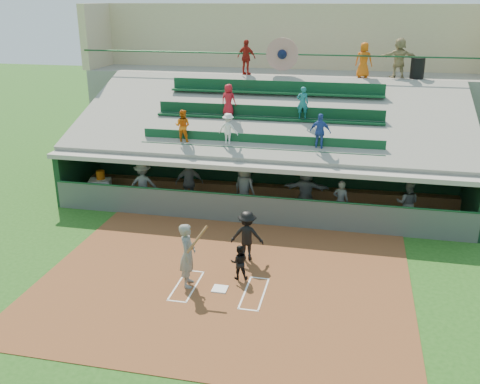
% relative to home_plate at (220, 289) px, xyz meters
% --- Properties ---
extents(ground, '(100.00, 100.00, 0.00)m').
position_rel_home_plate_xyz_m(ground, '(0.00, 0.00, -0.04)').
color(ground, '#1E4C15').
rests_on(ground, ground).
extents(dirt_slab, '(11.00, 9.00, 0.02)m').
position_rel_home_plate_xyz_m(dirt_slab, '(0.00, 0.50, -0.03)').
color(dirt_slab, brown).
rests_on(dirt_slab, ground).
extents(home_plate, '(0.43, 0.43, 0.03)m').
position_rel_home_plate_xyz_m(home_plate, '(0.00, 0.00, 0.00)').
color(home_plate, white).
rests_on(home_plate, dirt_slab).
extents(batters_box_chalk, '(2.65, 1.85, 0.01)m').
position_rel_home_plate_xyz_m(batters_box_chalk, '(0.00, 0.00, -0.01)').
color(batters_box_chalk, white).
rests_on(batters_box_chalk, dirt_slab).
extents(dugout_floor, '(16.00, 3.50, 0.04)m').
position_rel_home_plate_xyz_m(dugout_floor, '(0.00, 6.75, -0.02)').
color(dugout_floor, gray).
rests_on(dugout_floor, ground).
extents(concourse_slab, '(20.00, 3.00, 4.60)m').
position_rel_home_plate_xyz_m(concourse_slab, '(0.00, 13.50, 2.26)').
color(concourse_slab, gray).
rests_on(concourse_slab, ground).
extents(grandstand, '(20.40, 10.40, 7.80)m').
position_rel_home_plate_xyz_m(grandstand, '(-0.01, 10.51, 2.23)').
color(grandstand, '#515752').
rests_on(grandstand, ground).
extents(batter_at_plate, '(0.92, 0.81, 1.96)m').
position_rel_home_plate_xyz_m(batter_at_plate, '(-0.97, 0.07, 0.97)').
color(batter_at_plate, '#61645F').
rests_on(batter_at_plate, dirt_slab).
extents(catcher, '(0.61, 0.52, 1.09)m').
position_rel_home_plate_xyz_m(catcher, '(0.41, 0.77, 0.53)').
color(catcher, black).
rests_on(catcher, dirt_slab).
extents(home_umpire, '(1.11, 0.68, 1.66)m').
position_rel_home_plate_xyz_m(home_umpire, '(0.38, 2.09, 0.81)').
color(home_umpire, black).
rests_on(home_umpire, dirt_slab).
extents(dugout_bench, '(16.63, 0.96, 0.50)m').
position_rel_home_plate_xyz_m(dugout_bench, '(0.05, 7.93, 0.25)').
color(dugout_bench, brown).
rests_on(dugout_bench, dugout_floor).
extents(white_table, '(1.04, 0.89, 0.78)m').
position_rel_home_plate_xyz_m(white_table, '(-6.89, 6.41, 0.39)').
color(white_table, white).
rests_on(white_table, dugout_floor).
extents(water_cooler, '(0.36, 0.36, 0.36)m').
position_rel_home_plate_xyz_m(water_cooler, '(-6.86, 6.48, 0.96)').
color(water_cooler, '#D8650C').
rests_on(water_cooler, white_table).
extents(dugout_player_a, '(1.33, 0.97, 1.85)m').
position_rel_home_plate_xyz_m(dugout_player_a, '(-4.67, 5.82, 0.93)').
color(dugout_player_a, '#5F625C').
rests_on(dugout_player_a, dugout_floor).
extents(dugout_player_b, '(1.20, 0.74, 1.91)m').
position_rel_home_plate_xyz_m(dugout_player_b, '(-2.88, 6.33, 0.96)').
color(dugout_player_b, '#545651').
rests_on(dugout_player_b, dugout_floor).
extents(dugout_player_c, '(1.15, 1.01, 1.99)m').
position_rel_home_plate_xyz_m(dugout_player_c, '(-0.53, 6.06, 1.00)').
color(dugout_player_c, '#535550').
rests_on(dugout_player_c, dugout_floor).
extents(dugout_player_d, '(1.77, 0.59, 1.90)m').
position_rel_home_plate_xyz_m(dugout_player_d, '(1.84, 6.45, 0.96)').
color(dugout_player_d, '#5E615B').
rests_on(dugout_player_d, dugout_floor).
extents(dugout_player_e, '(0.66, 0.49, 1.63)m').
position_rel_home_plate_xyz_m(dugout_player_e, '(3.21, 5.86, 0.82)').
color(dugout_player_e, '#555853').
rests_on(dugout_player_e, dugout_floor).
extents(dugout_player_f, '(0.90, 0.75, 1.68)m').
position_rel_home_plate_xyz_m(dugout_player_f, '(5.64, 6.13, 0.84)').
color(dugout_player_f, '#585B56').
rests_on(dugout_player_f, dugout_floor).
extents(trash_bin, '(0.62, 0.62, 0.93)m').
position_rel_home_plate_xyz_m(trash_bin, '(6.11, 12.45, 5.03)').
color(trash_bin, black).
rests_on(trash_bin, concourse_slab).
extents(concourse_staff_a, '(1.03, 0.67, 1.63)m').
position_rel_home_plate_xyz_m(concourse_staff_a, '(-1.71, 12.06, 5.38)').
color(concourse_staff_a, '#A11B12').
rests_on(concourse_staff_a, concourse_slab).
extents(concourse_staff_b, '(0.85, 0.64, 1.58)m').
position_rel_home_plate_xyz_m(concourse_staff_b, '(3.71, 12.25, 5.36)').
color(concourse_staff_b, '#CE560C').
rests_on(concourse_staff_b, concourse_slab).
extents(concourse_staff_c, '(1.74, 1.01, 1.78)m').
position_rel_home_plate_xyz_m(concourse_staff_c, '(5.28, 12.63, 5.46)').
color(concourse_staff_c, tan).
rests_on(concourse_staff_c, concourse_slab).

